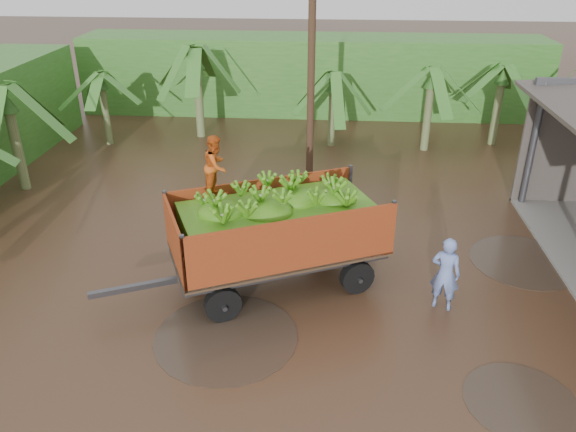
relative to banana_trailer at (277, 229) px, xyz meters
The scene contains 6 objects.
ground 2.77m from the banana_trailer, 12.33° to the right, with size 100.00×100.00×0.00m, color black.
hedge_north 15.51m from the banana_trailer, 89.05° to the left, with size 22.00×3.00×3.60m, color #2D661E.
banana_trailer is the anchor object (origin of this frame).
man_blue 4.09m from the banana_trailer, 11.22° to the right, with size 0.68×0.44×1.85m, color #657BB9.
utility_pole 6.64m from the banana_trailer, 84.72° to the left, with size 1.20×0.24×8.15m.
banana_plants 6.83m from the banana_trailer, 115.49° to the left, with size 24.33×20.78×3.97m.
Camera 1 is at (-1.09, -11.44, 7.90)m, focal length 35.00 mm.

